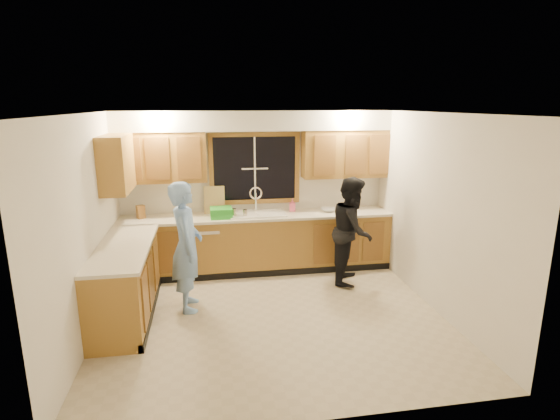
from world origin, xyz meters
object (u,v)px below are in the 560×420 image
Objects in this scene: stove at (117,302)px; man at (187,247)px; dishwasher at (204,249)px; knife_block at (141,212)px; woman at (352,230)px; soap_bottle at (292,205)px; bowl at (328,210)px; dish_crate at (221,213)px; sink at (257,218)px.

stove is 1.07m from man.
stove reaches higher than dishwasher.
dishwasher is 4.08× the size of knife_block.
woman reaches higher than knife_block.
woman reaches higher than soap_bottle.
dish_crate is at bearing -177.30° from bowl.
stove is (-1.80, -1.82, -0.41)m from sink.
man reaches higher than bowl.
dishwasher is 2.30m from woman.
stove is (-0.95, -1.81, 0.04)m from dishwasher.
dishwasher is 1.25m from man.
stove is 2.78× the size of dish_crate.
dish_crate reaches higher than bowl.
woman is 6.80× the size of bowl.
sink is at bearing 45.39° from stove.
woman reaches higher than dishwasher.
sink is 3.70× the size of bowl.
man is 1.06× the size of woman.
knife_block is at bearing 88.69° from stove.
dishwasher is 0.91× the size of stove.
sink is at bearing 9.34° from dish_crate.
sink is at bearing -33.29° from knife_block.
man reaches higher than stove.
man is at bearing -91.28° from knife_block.
dish_crate is at bearing 54.47° from stove.
soap_bottle reaches higher than stove.
dish_crate reaches higher than dishwasher.
stove is 1.96m from knife_block.
dishwasher is 2.06m from bowl.
soap_bottle reaches higher than knife_block.
man is 1.19m from dish_crate.
man is 2.47m from bowl.
man is 5.18× the size of dish_crate.
woman is 3.17m from knife_block.
man is (0.76, 0.65, 0.39)m from stove.
sink is at bearing -44.81° from man.
stove is 4.48× the size of knife_block.
knife_block is at bearing 175.63° from dishwasher.
sink is 1.14m from bowl.
dishwasher is at bearing 164.77° from dish_crate.
soap_bottle is (1.14, 0.22, 0.03)m from dish_crate.
man is at bearing -114.01° from dish_crate.
dish_crate is at bearing -169.20° from soap_bottle.
stove is 3.49m from bowl.
dish_crate is (1.19, -0.15, -0.02)m from knife_block.
woman is (2.17, -0.65, 0.38)m from dishwasher.
sink is 2.65× the size of dish_crate.
dish_crate is (0.29, -0.08, 0.59)m from dishwasher.
soap_bottle reaches higher than dish_crate.
sink is 4.17× the size of soap_bottle.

